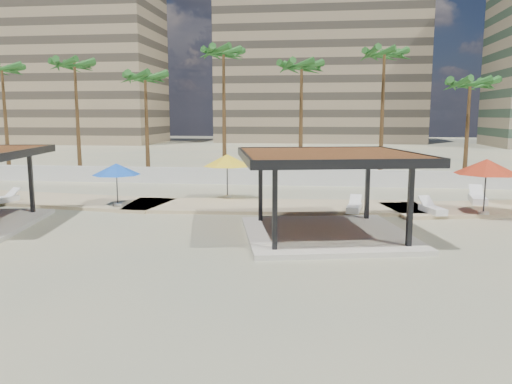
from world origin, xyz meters
TOP-DOWN VIEW (x-y plane):
  - ground at (0.00, 0.00)m, footprint 200.00×200.00m
  - promenade at (2.00, 7.67)m, footprint 44.45×7.97m
  - boundary_wall at (0.00, 16.00)m, footprint 56.00×0.30m
  - building_west at (-42.00, 68.00)m, footprint 34.00×16.00m
  - building_mid at (4.00, 78.00)m, footprint 38.00×16.00m
  - pavilion_central at (4.83, 0.85)m, footprint 8.34×8.34m
  - umbrella_b at (-0.95, 9.20)m, footprint 3.73×3.73m
  - umbrella_c at (12.59, 5.80)m, footprint 4.06×4.06m
  - umbrella_f at (-6.38, 5.80)m, footprint 3.30×3.30m
  - lounger_a at (-13.14, 5.84)m, footprint 1.20×2.02m
  - lounger_b at (6.28, 5.84)m, footprint 0.91×1.98m
  - lounger_c at (10.15, 5.84)m, footprint 1.14×2.04m
  - lounger_d at (13.32, 9.25)m, footprint 1.08×2.40m
  - palm_a at (-21.00, 18.30)m, footprint 3.00×3.00m
  - palm_b at (-15.00, 18.70)m, footprint 3.00×3.00m
  - palm_c at (-9.00, 18.10)m, footprint 3.00×3.00m
  - palm_d at (-3.00, 18.90)m, footprint 3.00×3.00m
  - palm_e at (3.00, 18.40)m, footprint 3.00×3.00m
  - palm_f at (9.00, 18.60)m, footprint 3.00×3.00m
  - palm_g at (15.00, 18.20)m, footprint 3.00×3.00m

SIDE VIEW (x-z plane):
  - ground at x=0.00m, z-range 0.00..0.00m
  - promenade at x=2.00m, z-range -0.06..0.18m
  - lounger_b at x=6.28m, z-range -0.01..0.71m
  - lounger_a at x=-13.14m, z-range -0.01..0.72m
  - lounger_c at x=10.15m, z-range -0.01..0.72m
  - lounger_d at x=13.32m, z-range -0.05..0.83m
  - boundary_wall at x=0.00m, z-range 0.00..1.20m
  - pavilion_central at x=4.83m, z-range 0.34..3.88m
  - umbrella_f at x=-6.38m, z-range 1.00..3.29m
  - umbrella_b at x=-0.95m, z-range 1.10..3.68m
  - umbrella_c at x=12.59m, z-range 1.16..3.90m
  - palm_g at x=15.00m, z-range 2.94..11.02m
  - palm_c at x=-9.00m, z-range 3.23..11.96m
  - palm_e at x=3.00m, z-range 3.55..13.01m
  - palm_a at x=-21.00m, z-range 3.59..13.13m
  - palm_b at x=-15.00m, z-range 3.72..13.55m
  - palm_f at x=9.00m, z-range 3.92..14.21m
  - palm_d at x=-3.00m, z-range 4.05..14.64m
  - building_mid at x=4.00m, z-range -0.93..29.47m
  - building_west at x=-42.00m, z-range -0.93..31.47m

